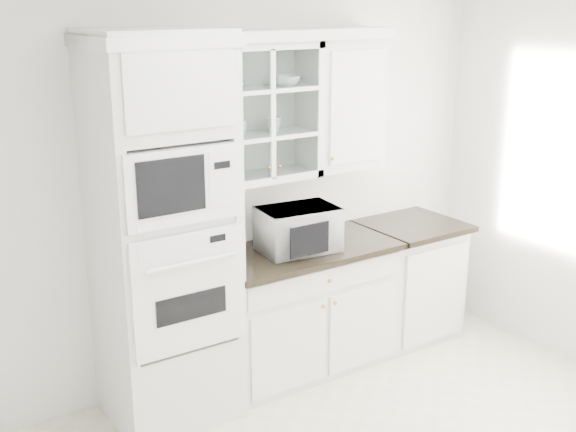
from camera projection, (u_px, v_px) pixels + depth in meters
room_shell at (370, 154)px, 3.76m from camera, size 4.00×3.50×2.70m
oven_column at (164, 235)px, 4.32m from camera, size 0.76×0.68×2.40m
base_cabinet_run at (302, 307)px, 5.10m from camera, size 1.32×0.67×0.92m
extra_base_cabinet at (407, 278)px, 5.63m from camera, size 0.72×0.67×0.92m
upper_cabinet_glass at (259, 112)px, 4.68m from camera, size 0.80×0.33×0.90m
upper_cabinet_solid at (342, 104)px, 5.04m from camera, size 0.55×0.33×0.90m
crown_molding at (246, 36)px, 4.46m from camera, size 2.14×0.38×0.07m
countertop_microwave at (297, 228)px, 4.86m from camera, size 0.56×0.49×0.30m
bowl_a at (227, 85)px, 4.52m from camera, size 0.28×0.28×0.05m
bowl_b at (285, 81)px, 4.71m from camera, size 0.20×0.20×0.06m
cup_a at (237, 129)px, 4.61m from camera, size 0.13×0.13×0.10m
cup_b at (273, 124)px, 4.77m from camera, size 0.14×0.14×0.10m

